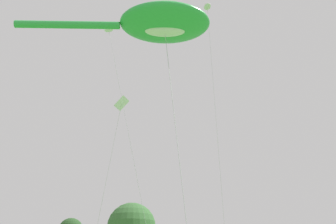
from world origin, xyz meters
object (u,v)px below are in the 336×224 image
Objects in this scene: small_kite_triangle_green at (110,37)px; small_kite_stunt_black at (120,109)px; small_kite_streamer_purple at (208,11)px; big_show_kite at (161,24)px.

small_kite_stunt_black is at bearing -79.07° from small_kite_triangle_green.
small_kite_stunt_black is 0.59× the size of small_kite_streamer_purple.
small_kite_stunt_black is 0.75× the size of small_kite_triangle_green.
small_kite_triangle_green reaches higher than big_show_kite.
small_kite_triangle_green is (-8.88, 2.31, -5.35)m from small_kite_streamer_purple.
small_kite_streamer_purple is 10.62m from small_kite_triangle_green.
big_show_kite is 10.78m from small_kite_stunt_black.
small_kite_streamer_purple is 1.27× the size of small_kite_triangle_green.
small_kite_stunt_black is 12.91m from small_kite_streamer_purple.
big_show_kite is 9.22m from small_kite_triangle_green.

